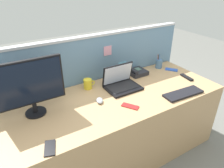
{
  "coord_description": "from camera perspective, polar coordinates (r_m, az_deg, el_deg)",
  "views": [
    {
      "loc": [
        -0.89,
        -1.43,
        1.79
      ],
      "look_at": [
        0.0,
        0.05,
        0.86
      ],
      "focal_mm": 33.13,
      "sensor_mm": 36.0,
      "label": 1
    }
  ],
  "objects": [
    {
      "name": "ground_plane",
      "position": [
        2.45,
        0.63,
        -18.39
      ],
      "size": [
        10.0,
        10.0,
        0.0
      ],
      "primitive_type": "plane",
      "color": "slate"
    },
    {
      "name": "desk",
      "position": [
        2.2,
        0.69,
        -11.81
      ],
      "size": [
        2.18,
        0.83,
        0.74
      ],
      "primitive_type": "cube",
      "color": "tan",
      "rests_on": "ground_plane"
    },
    {
      "name": "cubicle_divider",
      "position": [
        2.38,
        -5.01,
        -1.04
      ],
      "size": [
        2.29,
        0.08,
        1.23
      ],
      "color": "#6084A3",
      "rests_on": "ground_plane"
    },
    {
      "name": "desktop_monitor",
      "position": [
        1.75,
        -21.7,
        -0.29
      ],
      "size": [
        0.54,
        0.17,
        0.48
      ],
      "color": "black",
      "rests_on": "desk"
    },
    {
      "name": "laptop",
      "position": [
        2.13,
        2.47,
        0.51
      ],
      "size": [
        0.34,
        0.26,
        0.24
      ],
      "color": "black",
      "rests_on": "desk"
    },
    {
      "name": "desk_phone",
      "position": [
        2.43,
        6.86,
        3.32
      ],
      "size": [
        0.2,
        0.19,
        0.08
      ],
      "color": "#232328",
      "rests_on": "desk"
    },
    {
      "name": "keyboard_main",
      "position": [
        2.13,
        19.06,
        -2.5
      ],
      "size": [
        0.42,
        0.16,
        0.02
      ],
      "primitive_type": "cube",
      "rotation": [
        0.0,
        0.0,
        -0.06
      ],
      "color": "black",
      "rests_on": "desk"
    },
    {
      "name": "computer_mouse_right_hand",
      "position": [
        1.91,
        -3.47,
        -4.52
      ],
      "size": [
        0.09,
        0.11,
        0.03
      ],
      "primitive_type": "ellipsoid",
      "rotation": [
        0.0,
        0.0,
        -0.37
      ],
      "color": "#9EA0A8",
      "rests_on": "desk"
    },
    {
      "name": "pen_cup",
      "position": [
        2.64,
        12.81,
        5.48
      ],
      "size": [
        0.08,
        0.08,
        0.18
      ],
      "color": "#4C7093",
      "rests_on": "desk"
    },
    {
      "name": "cell_phone_blue_case",
      "position": [
        2.63,
        16.09,
        3.84
      ],
      "size": [
        0.15,
        0.16,
        0.01
      ],
      "primitive_type": "cube",
      "rotation": [
        0.0,
        0.0,
        0.67
      ],
      "color": "blue",
      "rests_on": "desk"
    },
    {
      "name": "cell_phone_red_case",
      "position": [
        1.85,
        5.03,
        -6.13
      ],
      "size": [
        0.14,
        0.16,
        0.01
      ],
      "primitive_type": "cube",
      "rotation": [
        0.0,
        0.0,
        0.59
      ],
      "color": "#B22323",
      "rests_on": "desk"
    },
    {
      "name": "cell_phone_black_slab",
      "position": [
        1.52,
        -16.77,
        -16.54
      ],
      "size": [
        0.11,
        0.16,
        0.01
      ],
      "primitive_type": "cube",
      "rotation": [
        0.0,
        0.0,
        -0.32
      ],
      "color": "black",
      "rests_on": "desk"
    },
    {
      "name": "tv_remote",
      "position": [
        2.48,
        19.91,
        1.76
      ],
      "size": [
        0.06,
        0.17,
        0.02
      ],
      "primitive_type": "cube",
      "rotation": [
        0.0,
        0.0,
        -0.12
      ],
      "color": "black",
      "rests_on": "desk"
    },
    {
      "name": "coffee_mug",
      "position": [
        2.12,
        -6.66,
        0.04
      ],
      "size": [
        0.12,
        0.08,
        0.1
      ],
      "color": "yellow",
      "rests_on": "desk"
    }
  ]
}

